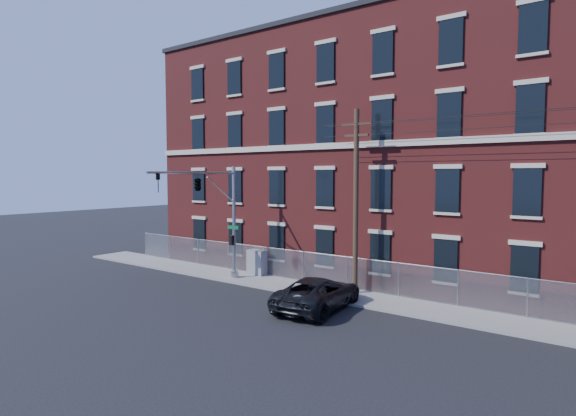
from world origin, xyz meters
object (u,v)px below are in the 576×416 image
(traffic_signal_mast, at_px, (207,196))
(utility_pole_near, at_px, (356,198))
(pickup_truck, at_px, (318,293))
(utility_cabinet, at_px, (257,262))

(traffic_signal_mast, distance_m, utility_pole_near, 8.70)
(utility_pole_near, height_order, pickup_truck, utility_pole_near)
(pickup_truck, bearing_deg, utility_cabinet, -33.79)
(pickup_truck, relative_size, utility_cabinet, 3.56)
(utility_pole_near, distance_m, pickup_truck, 5.74)
(utility_cabinet, bearing_deg, traffic_signal_mast, -96.86)
(traffic_signal_mast, xyz_separation_m, utility_cabinet, (0.58, 3.82, -4.47))
(traffic_signal_mast, distance_m, pickup_truck, 9.10)
(pickup_truck, distance_m, utility_cabinet, 8.25)
(traffic_signal_mast, relative_size, utility_cabinet, 4.38)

